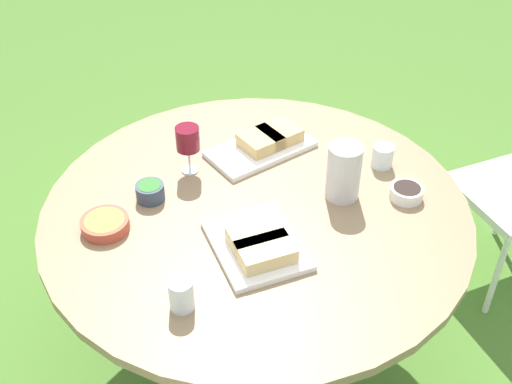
{
  "coord_description": "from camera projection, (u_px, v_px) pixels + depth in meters",
  "views": [
    {
      "loc": [
        -1.49,
        0.7,
        2.13
      ],
      "look_at": [
        0.0,
        0.0,
        0.83
      ],
      "focal_mm": 45.0,
      "sensor_mm": 36.0,
      "label": 1
    }
  ],
  "objects": [
    {
      "name": "cup_water_near",
      "position": [
        181.0,
        294.0,
        1.76
      ],
      "size": [
        0.07,
        0.07,
        0.1
      ],
      "color": "silver",
      "rests_on": "dining_table"
    },
    {
      "name": "wine_glass",
      "position": [
        188.0,
        140.0,
        2.21
      ],
      "size": [
        0.08,
        0.08,
        0.18
      ],
      "color": "silver",
      "rests_on": "dining_table"
    },
    {
      "name": "bowl_olives",
      "position": [
        406.0,
        192.0,
        2.16
      ],
      "size": [
        0.11,
        0.11,
        0.04
      ],
      "color": "white",
      "rests_on": "dining_table"
    },
    {
      "name": "dining_table",
      "position": [
        256.0,
        226.0,
        2.19
      ],
      "size": [
        1.43,
        1.43,
        0.77
      ],
      "color": "#4C4C51",
      "rests_on": "ground_plane"
    },
    {
      "name": "bowl_salad",
      "position": [
        150.0,
        191.0,
        2.15
      ],
      "size": [
        0.1,
        0.1,
        0.06
      ],
      "color": "#334256",
      "rests_on": "dining_table"
    },
    {
      "name": "cup_water_far",
      "position": [
        382.0,
        156.0,
        2.29
      ],
      "size": [
        0.08,
        0.08,
        0.08
      ],
      "color": "silver",
      "rests_on": "dining_table"
    },
    {
      "name": "platter_charcuterie",
      "position": [
        266.0,
        143.0,
        2.38
      ],
      "size": [
        0.27,
        0.42,
        0.07
      ],
      "color": "white",
      "rests_on": "dining_table"
    },
    {
      "name": "water_pitcher",
      "position": [
        344.0,
        172.0,
        2.12
      ],
      "size": [
        0.12,
        0.11,
        0.2
      ],
      "color": "silver",
      "rests_on": "dining_table"
    },
    {
      "name": "bowl_fries",
      "position": [
        105.0,
        224.0,
        2.03
      ],
      "size": [
        0.15,
        0.15,
        0.04
      ],
      "color": "#B74733",
      "rests_on": "dining_table"
    },
    {
      "name": "ground_plane",
      "position": [
        256.0,
        351.0,
        2.61
      ],
      "size": [
        40.0,
        40.0,
        0.0
      ],
      "primitive_type": "plane",
      "color": "#4C7A2D"
    },
    {
      "name": "platter_bread_main",
      "position": [
        259.0,
        245.0,
        1.95
      ],
      "size": [
        0.34,
        0.27,
        0.07
      ],
      "color": "white",
      "rests_on": "dining_table"
    }
  ]
}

